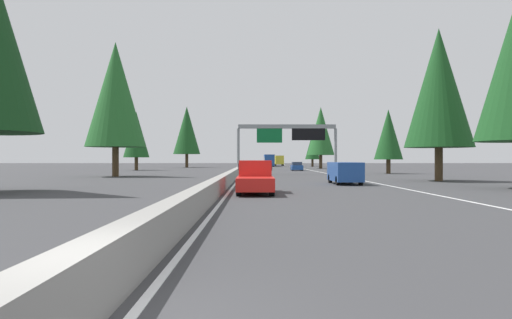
{
  "coord_description": "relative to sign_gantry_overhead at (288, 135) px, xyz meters",
  "views": [
    {
      "loc": [
        -5.25,
        -1.76,
        1.94
      ],
      "look_at": [
        65.82,
        -1.98,
        1.88
      ],
      "focal_mm": 32.59,
      "sensor_mm": 36.0,
      "label": 1
    }
  ],
  "objects": [
    {
      "name": "conifer_right_near",
      "position": [
        -17.7,
        -12.01,
        3.19
      ],
      "size": [
        5.95,
        5.95,
        13.52
      ],
      "color": "#4C3823",
      "rests_on": "ground"
    },
    {
      "name": "sedan_mid_right",
      "position": [
        19.41,
        -2.83,
        -4.34
      ],
      "size": [
        4.4,
        1.8,
        1.47
      ],
      "color": "#1E4793",
      "rests_on": "ground"
    },
    {
      "name": "conifer_right_far",
      "position": [
        36.59,
        -9.32,
        2.68
      ],
      "size": [
        5.57,
        5.57,
        12.67
      ],
      "color": "#4C3823",
      "rests_on": "ground"
    },
    {
      "name": "shoulder_stripe_right",
      "position": [
        16.63,
        -5.48,
        -5.02
      ],
      "size": [
        160.0,
        0.16,
        0.01
      ],
      "primitive_type": "cube",
      "color": "silver",
      "rests_on": "ground"
    },
    {
      "name": "conifer_left_far",
      "position": [
        49.16,
        20.03,
        3.6
      ],
      "size": [
        6.24,
        6.24,
        14.18
      ],
      "color": "#4C3823",
      "rests_on": "ground"
    },
    {
      "name": "minivan_far_left",
      "position": [
        -22.71,
        -2.72,
        -4.07
      ],
      "size": [
        5.0,
        1.95,
        1.69
      ],
      "color": "#1E4793",
      "rests_on": "ground"
    },
    {
      "name": "median_barrier",
      "position": [
        26.63,
        6.34,
        -4.58
      ],
      "size": [
        180.0,
        0.56,
        0.9
      ],
      "primitive_type": "cube",
      "color": "gray",
      "rests_on": "ground"
    },
    {
      "name": "box_truck_mid_left",
      "position": [
        76.12,
        -2.84,
        -3.41
      ],
      "size": [
        8.5,
        2.4,
        2.95
      ],
      "color": "gold",
      "rests_on": "ground"
    },
    {
      "name": "bus_distant_a",
      "position": [
        63.05,
        0.47,
        -3.31
      ],
      "size": [
        11.5,
        2.55,
        3.1
      ],
      "color": "#1E4793",
      "rests_on": "ground"
    },
    {
      "name": "pickup_far_center",
      "position": [
        -32.13,
        4.24,
        -4.11
      ],
      "size": [
        5.6,
        2.0,
        1.86
      ],
      "color": "red",
      "rests_on": "ground"
    },
    {
      "name": "conifer_left_near",
      "position": [
        -7.1,
        19.72,
        4.07
      ],
      "size": [
        6.58,
        6.58,
        14.96
      ],
      "color": "#4C3823",
      "rests_on": "ground"
    },
    {
      "name": "conifer_right_distant",
      "position": [
        60.42,
        -10.6,
        0.2
      ],
      "size": [
        3.79,
        3.79,
        8.62
      ],
      "color": "#4C3823",
      "rests_on": "ground"
    },
    {
      "name": "ground_plane",
      "position": [
        6.63,
        6.04,
        -5.03
      ],
      "size": [
        320.0,
        320.0,
        0.0
      ],
      "primitive_type": "plane",
      "color": "#38383A"
    },
    {
      "name": "sign_gantry_overhead",
      "position": [
        0.0,
        0.0,
        0.0
      ],
      "size": [
        0.5,
        12.68,
        6.31
      ],
      "color": "gray",
      "rests_on": "ground"
    },
    {
      "name": "sedan_near_right",
      "position": [
        20.43,
        4.03,
        -4.34
      ],
      "size": [
        4.4,
        1.8,
        1.47
      ],
      "color": "silver",
      "rests_on": "ground"
    },
    {
      "name": "conifer_left_mid",
      "position": [
        22.28,
        24.9,
        1.17
      ],
      "size": [
        4.49,
        4.49,
        10.19
      ],
      "color": "#4C3823",
      "rests_on": "ground"
    },
    {
      "name": "sedan_distant_b",
      "position": [
        26.95,
        4.08,
        -4.34
      ],
      "size": [
        4.4,
        1.8,
        1.47
      ],
      "color": "slate",
      "rests_on": "ground"
    },
    {
      "name": "conifer_right_mid",
      "position": [
        3.29,
        -13.62,
        0.2
      ],
      "size": [
        3.79,
        3.79,
        8.6
      ],
      "color": "#4C3823",
      "rests_on": "ground"
    },
    {
      "name": "shoulder_stripe_median",
      "position": [
        16.63,
        5.79,
        -5.02
      ],
      "size": [
        160.0,
        0.16,
        0.01
      ],
      "primitive_type": "cube",
      "color": "silver",
      "rests_on": "ground"
    }
  ]
}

